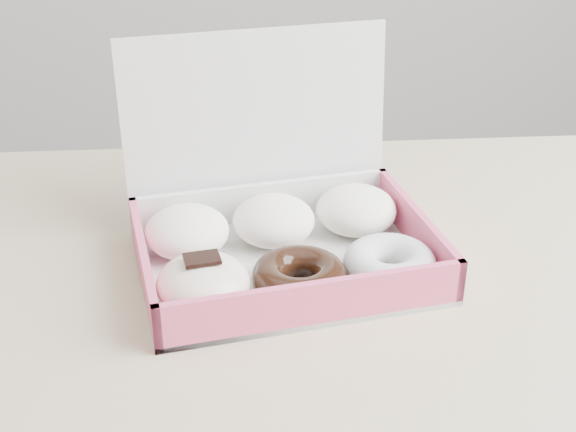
{
  "coord_description": "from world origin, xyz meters",
  "views": [
    {
      "loc": [
        0.07,
        -0.53,
        1.15
      ],
      "look_at": [
        0.12,
        0.12,
        0.8
      ],
      "focal_mm": 50.0,
      "sensor_mm": 36.0,
      "label": 1
    }
  ],
  "objects": [
    {
      "name": "table",
      "position": [
        0.0,
        0.0,
        0.67
      ],
      "size": [
        1.2,
        0.8,
        0.75
      ],
      "color": "tan",
      "rests_on": "ground"
    },
    {
      "name": "donut_box",
      "position": [
        0.11,
        0.12,
        0.78
      ],
      "size": [
        0.3,
        0.27,
        0.2
      ],
      "rotation": [
        0.0,
        0.0,
        0.19
      ],
      "color": "silver",
      "rests_on": "table"
    }
  ]
}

